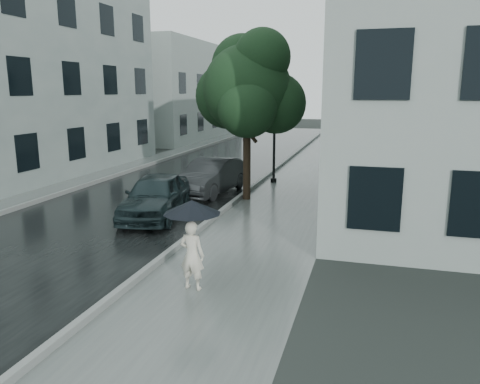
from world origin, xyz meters
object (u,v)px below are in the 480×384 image
(lamp_post, at_px, (271,120))
(pedestrian, at_px, (192,255))
(car_far, at_px, (212,176))
(street_tree, at_px, (248,88))
(car_near, at_px, (156,196))

(lamp_post, bearing_deg, pedestrian, -75.87)
(pedestrian, relative_size, car_far, 0.34)
(pedestrian, distance_m, car_far, 9.28)
(street_tree, bearing_deg, lamp_post, 87.46)
(pedestrian, distance_m, car_near, 5.95)
(car_near, distance_m, car_far, 3.93)
(street_tree, bearing_deg, pedestrian, -82.89)
(pedestrian, relative_size, car_near, 0.35)
(street_tree, distance_m, car_near, 5.32)
(pedestrian, height_order, lamp_post, lamp_post)
(lamp_post, distance_m, car_far, 4.06)
(street_tree, height_order, lamp_post, street_tree)
(lamp_post, height_order, car_far, lamp_post)
(car_near, bearing_deg, lamp_post, 61.50)
(car_far, bearing_deg, street_tree, -8.35)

